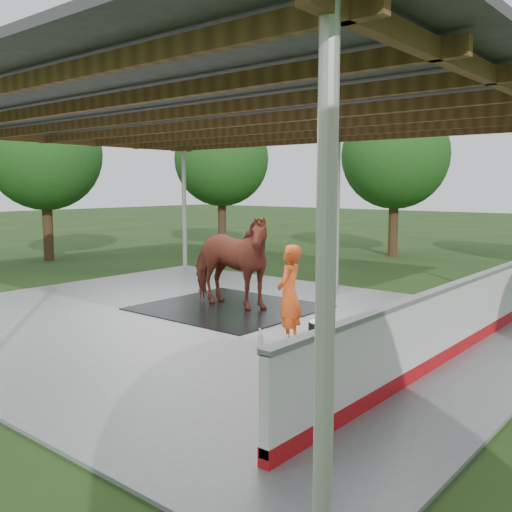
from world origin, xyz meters
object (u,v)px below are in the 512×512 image
Objects in this scene: dasher_board at (436,330)px; horse at (229,261)px; handler at (289,295)px; wash_bucket at (319,331)px.

horse is (-5.01, 1.02, 0.48)m from dasher_board.
horse is 1.42× the size of handler.
wash_bucket is (2.98, -0.99, -0.85)m from horse.
horse is 3.02m from handler.
dasher_board is at bearing 83.56° from handler.
horse reaches higher than wash_bucket.
wash_bucket is at bearing 179.08° from dasher_board.
horse is at bearing -134.28° from handler.
dasher_board is 21.10× the size of wash_bucket.
wash_bucket is (0.32, 0.43, -0.66)m from handler.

